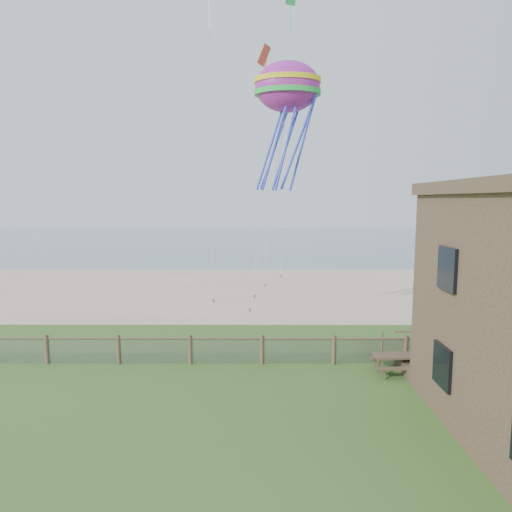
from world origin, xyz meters
name	(u,v)px	position (x,y,z in m)	size (l,w,h in m)	color
ground	(264,438)	(0.00, 0.00, 0.00)	(160.00, 160.00, 0.00)	#385C1F
sand_beach	(260,289)	(0.00, 22.00, 0.00)	(72.00, 20.00, 0.02)	tan
ocean	(259,240)	(0.00, 66.00, 0.00)	(160.00, 68.00, 0.02)	slate
chainlink_fence	(262,351)	(0.00, 6.00, 0.55)	(36.20, 0.20, 1.25)	#4D3E2B
picnic_table	(399,363)	(5.41, 5.00, 0.41)	(1.96, 1.48, 0.83)	brown
octopus_kite	(287,123)	(1.35, 11.91, 10.78)	(3.45, 2.44, 7.11)	#FF2850
kite_red	(264,65)	(0.18, 14.99, 14.54)	(1.13, 0.70, 2.21)	red
kite_green	(291,7)	(2.29, 23.28, 21.01)	(0.99, 0.70, 2.23)	#36CB61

